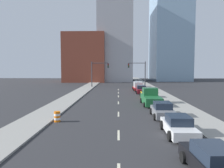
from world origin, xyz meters
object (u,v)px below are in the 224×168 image
Objects in this scene: traffic_signal_left at (97,71)px; traffic_signal_right at (140,71)px; sedan_gray at (162,110)px; box_truck_red at (138,86)px; sedan_maroon at (141,90)px; traffic_barrel at (57,117)px; sedan_white at (178,126)px; pickup_truck_green at (151,98)px; sedan_tan at (138,85)px; sedan_yellow at (147,94)px; sedan_black at (215,163)px.

traffic_signal_left is 10.92m from traffic_signal_right.
sedan_gray is 26.00m from box_truck_red.
sedan_maroon is 5.58m from box_truck_red.
traffic_barrel is 10.57m from sedan_white.
sedan_tan is (0.54, 25.56, -0.18)m from pickup_truck_green.
box_truck_red reaches higher than traffic_barrel.
sedan_yellow is at bearing -62.05° from traffic_signal_left.
traffic_signal_right is 33.35m from sedan_gray.
traffic_signal_right is 1.41× the size of sedan_white.
sedan_maroon is 12.51m from sedan_tan.
sedan_gray is (0.01, 5.78, 0.01)m from sedan_white.
pickup_truck_green is at bearing 43.99° from traffic_barrel.
sedan_gray reaches higher than sedan_yellow.
pickup_truck_green reaches higher than sedan_black.
traffic_signal_right is 1.39× the size of sedan_yellow.
pickup_truck_green is at bearing 91.43° from sedan_gray.
traffic_barrel is (-11.02, -35.31, -3.70)m from traffic_signal_right.
traffic_signal_left reaches higher than sedan_yellow.
traffic_signal_left is 1.41× the size of sedan_white.
box_truck_red is at bearing 90.77° from sedan_white.
pickup_truck_green reaches higher than box_truck_red.
traffic_signal_left is 1.36× the size of sedan_maroon.
traffic_signal_right reaches higher than sedan_tan.
traffic_barrel is at bearing -109.90° from box_truck_red.
sedan_black is (9.87, -9.77, 0.17)m from traffic_barrel.
traffic_signal_right is 7.96m from box_truck_red.
sedan_gray is at bearing -90.44° from box_truck_red.
traffic_signal_left is 46.26m from sedan_black.
sedan_white is at bearing -19.99° from traffic_barrel.
sedan_gray is 0.92× the size of sedan_maroon.
traffic_signal_right is at bearing 89.06° from sedan_gray.
traffic_signal_right is 13.24m from sedan_maroon.
traffic_signal_right reaches higher than pickup_truck_green.
sedan_tan is (0.45, 12.50, 0.01)m from sedan_maroon.
box_truck_red reaches higher than sedan_yellow.
box_truck_red is (-0.38, 11.98, 0.23)m from sedan_yellow.
box_truck_red is (-1.16, -7.14, -3.31)m from traffic_signal_right.
traffic_barrel is 24.69m from sedan_maroon.
box_truck_red is at bearing -99.21° from traffic_signal_right.
box_truck_red is at bearing 89.30° from pickup_truck_green.
box_truck_red is 1.17× the size of sedan_tan.
sedan_black reaches higher than traffic_barrel.
pickup_truck_green is (0.00, 19.30, 0.23)m from sedan_black.
traffic_signal_right is 1.48× the size of sedan_gray.
traffic_signal_right reaches higher than box_truck_red.
traffic_barrel is 0.20× the size of sedan_yellow.
sedan_black is at bearing -90.58° from box_truck_red.
sedan_tan reaches higher than sedan_black.
sedan_black is at bearing -89.37° from sedan_gray.
traffic_barrel is at bearing -113.43° from sedan_maroon.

